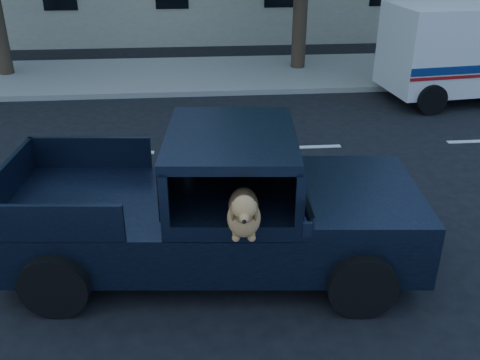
{
  "coord_description": "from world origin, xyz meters",
  "views": [
    {
      "loc": [
        1.7,
        -7.04,
        4.47
      ],
      "look_at": [
        2.22,
        -1.06,
        1.5
      ],
      "focal_mm": 40.0,
      "sensor_mm": 36.0,
      "label": 1
    }
  ],
  "objects": [
    {
      "name": "ground",
      "position": [
        0.0,
        0.0,
        0.0
      ],
      "size": [
        120.0,
        120.0,
        0.0
      ],
      "primitive_type": "plane",
      "color": "black",
      "rests_on": "ground"
    },
    {
      "name": "far_sidewalk",
      "position": [
        0.0,
        9.2,
        0.07
      ],
      "size": [
        60.0,
        4.0,
        0.15
      ],
      "primitive_type": "cube",
      "color": "gray",
      "rests_on": "ground"
    },
    {
      "name": "lane_stripes",
      "position": [
        2.0,
        3.4,
        0.01
      ],
      "size": [
        21.6,
        0.14,
        0.01
      ],
      "primitive_type": null,
      "color": "silver",
      "rests_on": "ground"
    },
    {
      "name": "pickup_truck",
      "position": [
        1.78,
        -0.68,
        0.67
      ],
      "size": [
        5.73,
        3.08,
        1.99
      ],
      "rotation": [
        0.0,
        0.0,
        -0.09
      ],
      "color": "black",
      "rests_on": "ground"
    },
    {
      "name": "mail_truck",
      "position": [
        8.93,
        6.45,
        1.09
      ],
      "size": [
        4.74,
        2.74,
        2.49
      ],
      "rotation": [
        0.0,
        0.0,
        0.11
      ],
      "color": "silver",
      "rests_on": "ground"
    }
  ]
}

